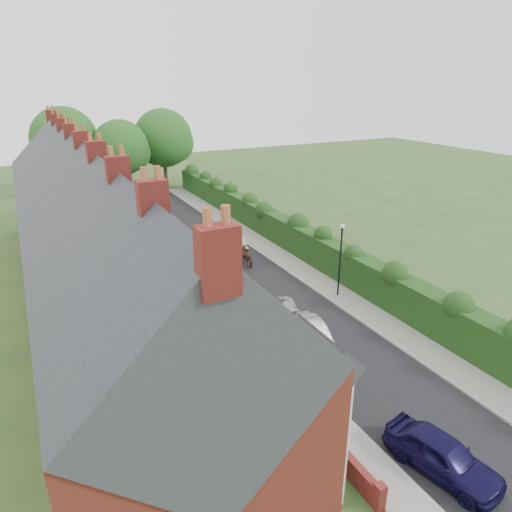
{
  "coord_description": "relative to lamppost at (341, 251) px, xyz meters",
  "views": [
    {
      "loc": [
        -14.38,
        -18.27,
        13.91
      ],
      "look_at": [
        -0.64,
        8.29,
        2.2
      ],
      "focal_mm": 32.0,
      "sensor_mm": 36.0,
      "label": 1
    }
  ],
  "objects": [
    {
      "name": "pavement_hedge_side",
      "position": [
        0.2,
        7.0,
        -3.24
      ],
      "size": [
        2.2,
        58.0,
        0.12
      ],
      "primitive_type": "cube",
      "color": "gray",
      "rests_on": "ground"
    },
    {
      "name": "tree_far_right",
      "position": [
        -0.01,
        38.08,
        3.02
      ],
      "size": [
        7.98,
        7.6,
        10.31
      ],
      "color": "#332316",
      "rests_on": "ground"
    },
    {
      "name": "car_silver_b",
      "position": [
        -5.58,
        -2.35,
        -2.55
      ],
      "size": [
        3.52,
        5.74,
        1.49
      ],
      "primitive_type": "imported",
      "rotation": [
        0.0,
        0.0,
        -0.21
      ],
      "color": "#B5B9BD",
      "rests_on": "ground"
    },
    {
      "name": "kerb_house_side",
      "position": [
        -6.95,
        7.0,
        -3.23
      ],
      "size": [
        0.18,
        58.0,
        0.13
      ],
      "primitive_type": "cube",
      "color": "#9A9A95",
      "rests_on": "ground"
    },
    {
      "name": "car_grey",
      "position": [
        -5.79,
        25.4,
        -2.53
      ],
      "size": [
        2.57,
        5.44,
        1.53
      ],
      "primitive_type": "imported",
      "rotation": [
        0.0,
        0.0,
        0.08
      ],
      "color": "#54565B",
      "rests_on": "ground"
    },
    {
      "name": "lamppost",
      "position": [
        0.0,
        0.0,
        0.0
      ],
      "size": [
        0.32,
        0.32,
        5.16
      ],
      "color": "black",
      "rests_on": "ground"
    },
    {
      "name": "car_white",
      "position": [
        -5.64,
        4.8,
        -2.56
      ],
      "size": [
        3.17,
        5.43,
        1.48
      ],
      "primitive_type": "imported",
      "rotation": [
        0.0,
        0.0,
        -0.23
      ],
      "color": "white",
      "rests_on": "ground"
    },
    {
      "name": "terrace_row",
      "position": [
        -14.27,
        5.98,
        1.18
      ],
      "size": [
        9.05,
        40.5,
        11.5
      ],
      "color": "#9D3827",
      "rests_on": "ground"
    },
    {
      "name": "car_silver_a",
      "position": [
        -5.31,
        -4.6,
        -2.52
      ],
      "size": [
        2.42,
        4.92,
        1.55
      ],
      "primitive_type": "imported",
      "rotation": [
        0.0,
        0.0,
        -0.17
      ],
      "color": "#9D9DA1",
      "rests_on": "ground"
    },
    {
      "name": "kerb_hedge_side",
      "position": [
        -0.85,
        7.0,
        -3.23
      ],
      "size": [
        0.18,
        58.0,
        0.13
      ],
      "primitive_type": "cube",
      "color": "#9A9A95",
      "rests_on": "ground"
    },
    {
      "name": "car_beige",
      "position": [
        -6.4,
        19.8,
        -2.59
      ],
      "size": [
        2.5,
        5.14,
        1.41
      ],
      "primitive_type": "imported",
      "rotation": [
        0.0,
        0.0,
        0.03
      ],
      "color": "beige",
      "rests_on": "ground"
    },
    {
      "name": "car_green",
      "position": [
        -6.4,
        8.6,
        -2.49
      ],
      "size": [
        2.62,
        4.97,
        1.61
      ],
      "primitive_type": "imported",
      "rotation": [
        0.0,
        0.0,
        0.16
      ],
      "color": "black",
      "rests_on": "ground"
    },
    {
      "name": "horse_cart",
      "position": [
        -2.99,
        9.72,
        -2.13
      ],
      "size": [
        1.28,
        2.84,
        2.05
      ],
      "color": "black",
      "rests_on": "ground"
    },
    {
      "name": "road",
      "position": [
        -3.9,
        7.0,
        -3.29
      ],
      "size": [
        6.0,
        58.0,
        0.02
      ],
      "primitive_type": "cube",
      "color": "black",
      "rests_on": "ground"
    },
    {
      "name": "car_red",
      "position": [
        -6.4,
        17.25,
        -2.62
      ],
      "size": [
        1.71,
        4.18,
        1.35
      ],
      "primitive_type": "imported",
      "rotation": [
        0.0,
        0.0,
        0.07
      ],
      "color": "maroon",
      "rests_on": "ground"
    },
    {
      "name": "tree_far_back",
      "position": [
        -11.99,
        39.08,
        3.32
      ],
      "size": [
        8.4,
        8.0,
        10.82
      ],
      "color": "#332316",
      "rests_on": "ground"
    },
    {
      "name": "ground",
      "position": [
        -3.4,
        -4.0,
        -3.3
      ],
      "size": [
        140.0,
        140.0,
        0.0
      ],
      "primitive_type": "plane",
      "color": "#2D4C1E",
      "rests_on": "ground"
    },
    {
      "name": "horse",
      "position": [
        -2.99,
        7.79,
        -2.54
      ],
      "size": [
        1.02,
        1.88,
        1.51
      ],
      "primitive_type": "imported",
      "rotation": [
        0.0,
        0.0,
        3.26
      ],
      "color": "#522D1E",
      "rests_on": "ground"
    },
    {
      "name": "tree_far_left",
      "position": [
        -6.05,
        36.08,
        2.41
      ],
      "size": [
        7.14,
        6.8,
        9.29
      ],
      "color": "#332316",
      "rests_on": "ground"
    },
    {
      "name": "hedge",
      "position": [
        2.0,
        7.0,
        -1.7
      ],
      "size": [
        2.1,
        58.0,
        2.85
      ],
      "color": "#173611",
      "rests_on": "ground"
    },
    {
      "name": "garden_wall_row",
      "position": [
        -8.75,
        6.0,
        -2.84
      ],
      "size": [
        0.35,
        40.35,
        1.1
      ],
      "color": "maroon",
      "rests_on": "ground"
    },
    {
      "name": "car_black",
      "position": [
        -5.37,
        31.0,
        -2.51
      ],
      "size": [
        2.82,
        4.89,
        1.57
      ],
      "primitive_type": "imported",
      "rotation": [
        0.0,
        0.0,
        -0.22
      ],
      "color": "black",
      "rests_on": "ground"
    },
    {
      "name": "pavement_house_side",
      "position": [
        -7.75,
        7.0,
        -3.24
      ],
      "size": [
        1.7,
        58.0,
        0.12
      ],
      "primitive_type": "cube",
      "color": "gray",
      "rests_on": "ground"
    },
    {
      "name": "car_navy",
      "position": [
        -5.54,
        -13.8,
        -2.54
      ],
      "size": [
        2.66,
        4.7,
        1.51
      ],
      "primitive_type": "imported",
      "rotation": [
        0.0,
        0.0,
        0.21
      ],
      "color": "black",
      "rests_on": "ground"
    }
  ]
}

